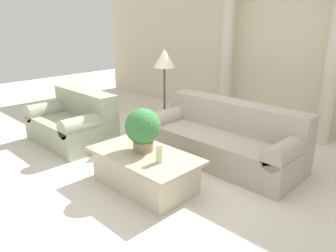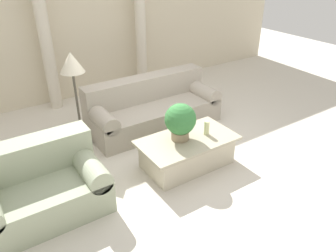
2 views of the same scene
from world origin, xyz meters
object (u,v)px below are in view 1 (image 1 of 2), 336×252
coffee_table (145,170)px  floor_lamp (164,64)px  potted_plant (143,128)px  loveseat (74,122)px  sofa_long (224,138)px

coffee_table → floor_lamp: size_ratio=0.92×
potted_plant → loveseat: bearing=175.7°
loveseat → potted_plant: potted_plant is taller
potted_plant → floor_lamp: floor_lamp is taller
coffee_table → potted_plant: potted_plant is taller
coffee_table → sofa_long: bearing=80.5°
loveseat → coffee_table: loveseat is taller
coffee_table → potted_plant: 0.51m
sofa_long → potted_plant: 1.35m
sofa_long → coffee_table: 1.34m
loveseat → potted_plant: (1.88, -0.14, 0.38)m
coffee_table → floor_lamp: floor_lamp is taller
sofa_long → floor_lamp: bearing=177.2°
floor_lamp → coffee_table: bearing=-52.7°
loveseat → floor_lamp: size_ratio=0.95×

